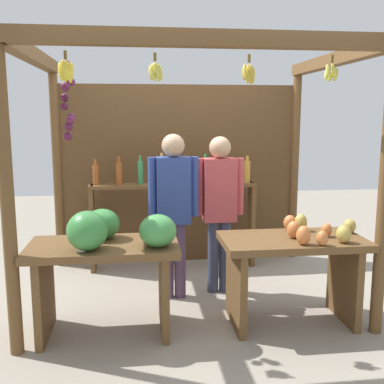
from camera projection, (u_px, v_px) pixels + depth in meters
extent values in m
plane|color=gray|center=(190.00, 292.00, 4.61)|extent=(12.00, 12.00, 0.00)
cylinder|color=brown|center=(7.00, 199.00, 3.23)|extent=(0.10, 0.10, 2.36)
cylinder|color=brown|center=(57.00, 167.00, 5.26)|extent=(0.10, 0.10, 2.36)
cylinder|color=brown|center=(295.00, 164.00, 5.60)|extent=(0.10, 0.10, 2.36)
cube|color=brown|center=(206.00, 38.00, 3.21)|extent=(2.95, 0.12, 0.12)
cube|color=brown|center=(31.00, 55.00, 4.06)|extent=(0.12, 2.17, 0.12)
cube|color=brown|center=(335.00, 59.00, 4.40)|extent=(0.12, 2.17, 0.12)
cube|color=#52381E|center=(179.00, 175.00, 5.47)|extent=(2.85, 0.04, 2.13)
cylinder|color=brown|center=(155.00, 57.00, 3.36)|extent=(0.02, 0.02, 0.06)
ellipsoid|color=#D1CC4C|center=(158.00, 71.00, 3.38)|extent=(0.04, 0.06, 0.12)
ellipsoid|color=#D1CC4C|center=(160.00, 74.00, 3.41)|extent=(0.05, 0.05, 0.12)
ellipsoid|color=#D1CC4C|center=(156.00, 73.00, 3.41)|extent=(0.07, 0.04, 0.12)
ellipsoid|color=#D1CC4C|center=(153.00, 70.00, 3.39)|extent=(0.06, 0.05, 0.13)
ellipsoid|color=#D1CC4C|center=(152.00, 71.00, 3.38)|extent=(0.06, 0.07, 0.13)
ellipsoid|color=#D1CC4C|center=(151.00, 73.00, 3.36)|extent=(0.04, 0.05, 0.12)
ellipsoid|color=#D1CC4C|center=(153.00, 74.00, 3.34)|extent=(0.08, 0.06, 0.13)
ellipsoid|color=#D1CC4C|center=(157.00, 70.00, 3.34)|extent=(0.06, 0.04, 0.12)
ellipsoid|color=#D1CC4C|center=(160.00, 72.00, 3.36)|extent=(0.06, 0.07, 0.13)
cylinder|color=brown|center=(249.00, 58.00, 3.44)|extent=(0.02, 0.02, 0.06)
ellipsoid|color=gold|center=(253.00, 76.00, 3.46)|extent=(0.04, 0.05, 0.13)
ellipsoid|color=gold|center=(250.00, 76.00, 3.49)|extent=(0.08, 0.07, 0.13)
ellipsoid|color=gold|center=(247.00, 72.00, 3.48)|extent=(0.08, 0.05, 0.13)
ellipsoid|color=gold|center=(244.00, 72.00, 3.47)|extent=(0.04, 0.05, 0.13)
ellipsoid|color=gold|center=(246.00, 74.00, 3.44)|extent=(0.06, 0.07, 0.13)
ellipsoid|color=gold|center=(249.00, 76.00, 3.44)|extent=(0.06, 0.04, 0.13)
ellipsoid|color=gold|center=(252.00, 73.00, 3.44)|extent=(0.06, 0.05, 0.13)
cylinder|color=brown|center=(65.00, 55.00, 3.25)|extent=(0.02, 0.02, 0.06)
ellipsoid|color=yellow|center=(70.00, 72.00, 3.27)|extent=(0.04, 0.09, 0.15)
ellipsoid|color=yellow|center=(71.00, 73.00, 3.30)|extent=(0.06, 0.07, 0.15)
ellipsoid|color=yellow|center=(67.00, 73.00, 3.29)|extent=(0.07, 0.04, 0.15)
ellipsoid|color=yellow|center=(64.00, 71.00, 3.29)|extent=(0.07, 0.05, 0.15)
ellipsoid|color=yellow|center=(63.00, 71.00, 3.27)|extent=(0.06, 0.08, 0.15)
ellipsoid|color=yellow|center=(61.00, 72.00, 3.25)|extent=(0.06, 0.09, 0.15)
ellipsoid|color=yellow|center=(64.00, 70.00, 3.25)|extent=(0.06, 0.05, 0.15)
ellipsoid|color=yellow|center=(66.00, 70.00, 3.24)|extent=(0.07, 0.04, 0.15)
ellipsoid|color=yellow|center=(68.00, 71.00, 3.25)|extent=(0.06, 0.06, 0.15)
cylinder|color=brown|center=(332.00, 59.00, 3.48)|extent=(0.02, 0.02, 0.06)
ellipsoid|color=#D1CC4C|center=(336.00, 75.00, 3.51)|extent=(0.04, 0.06, 0.11)
ellipsoid|color=#D1CC4C|center=(331.00, 75.00, 3.54)|extent=(0.06, 0.05, 0.11)
ellipsoid|color=#D1CC4C|center=(327.00, 74.00, 3.52)|extent=(0.05, 0.06, 0.11)
ellipsoid|color=#D1CC4C|center=(328.00, 71.00, 3.47)|extent=(0.05, 0.06, 0.11)
ellipsoid|color=#D1CC4C|center=(334.00, 70.00, 3.47)|extent=(0.07, 0.05, 0.11)
cylinder|color=#4C422D|center=(67.00, 91.00, 3.44)|extent=(0.01, 0.01, 0.55)
sphere|color=#511938|center=(67.00, 65.00, 3.42)|extent=(0.07, 0.07, 0.07)
sphere|color=#601E42|center=(69.00, 72.00, 3.43)|extent=(0.06, 0.06, 0.06)
sphere|color=#601E42|center=(71.00, 82.00, 3.45)|extent=(0.06, 0.06, 0.06)
sphere|color=#511938|center=(65.00, 87.00, 3.40)|extent=(0.07, 0.07, 0.07)
sphere|color=#47142D|center=(65.00, 98.00, 3.47)|extent=(0.07, 0.07, 0.07)
sphere|color=#47142D|center=(64.00, 107.00, 3.45)|extent=(0.06, 0.06, 0.06)
sphere|color=#601E42|center=(71.00, 117.00, 3.48)|extent=(0.06, 0.06, 0.06)
sphere|color=#511938|center=(69.00, 127.00, 3.47)|extent=(0.07, 0.07, 0.07)
sphere|color=#601E42|center=(70.00, 120.00, 3.45)|extent=(0.06, 0.06, 0.06)
sphere|color=#511938|center=(68.00, 136.00, 3.49)|extent=(0.07, 0.07, 0.07)
cube|color=brown|center=(103.00, 247.00, 3.63)|extent=(1.20, 0.64, 0.06)
cube|color=brown|center=(44.00, 295.00, 3.64)|extent=(0.06, 0.58, 0.69)
cube|color=brown|center=(164.00, 289.00, 3.75)|extent=(0.06, 0.58, 0.69)
ellipsoid|color=#429347|center=(158.00, 231.00, 3.53)|extent=(0.41, 0.41, 0.26)
ellipsoid|color=#38843D|center=(87.00, 231.00, 3.43)|extent=(0.42, 0.42, 0.30)
ellipsoid|color=#38843D|center=(102.00, 224.00, 3.76)|extent=(0.33, 0.33, 0.25)
cylinder|color=white|center=(82.00, 245.00, 3.43)|extent=(0.07, 0.07, 0.09)
cube|color=brown|center=(293.00, 241.00, 3.82)|extent=(1.20, 0.64, 0.06)
cube|color=brown|center=(236.00, 286.00, 3.83)|extent=(0.06, 0.58, 0.69)
cube|color=brown|center=(344.00, 281.00, 3.94)|extent=(0.06, 0.58, 0.69)
ellipsoid|color=#CC7038|center=(322.00, 238.00, 3.57)|extent=(0.11, 0.11, 0.12)
ellipsoid|color=#CC7038|center=(294.00, 230.00, 3.79)|extent=(0.15, 0.15, 0.15)
ellipsoid|color=#B79E47|center=(350.00, 226.00, 3.96)|extent=(0.12, 0.12, 0.13)
ellipsoid|color=#CC7038|center=(326.00, 230.00, 3.83)|extent=(0.12, 0.12, 0.12)
ellipsoid|color=#B79E47|center=(301.00, 222.00, 4.03)|extent=(0.14, 0.14, 0.15)
ellipsoid|color=#B79E47|center=(344.00, 234.00, 3.65)|extent=(0.16, 0.16, 0.14)
ellipsoid|color=#CC7038|center=(290.00, 223.00, 4.05)|extent=(0.16, 0.16, 0.14)
ellipsoid|color=#CC7038|center=(303.00, 235.00, 3.59)|extent=(0.13, 0.13, 0.15)
cube|color=brown|center=(92.00, 228.00, 5.17)|extent=(0.05, 0.20, 1.00)
cube|color=brown|center=(251.00, 224.00, 5.39)|extent=(0.05, 0.20, 1.00)
cube|color=brown|center=(173.00, 185.00, 5.20)|extent=(1.85, 0.22, 0.04)
cylinder|color=#994C1E|center=(96.00, 175.00, 5.07)|extent=(0.07, 0.07, 0.23)
cylinder|color=#994C1E|center=(95.00, 162.00, 5.05)|extent=(0.03, 0.03, 0.06)
cylinder|color=#994C1E|center=(119.00, 173.00, 5.10)|extent=(0.07, 0.07, 0.26)
cylinder|color=#994C1E|center=(119.00, 159.00, 5.07)|extent=(0.03, 0.03, 0.06)
cylinder|color=#338C4C|center=(140.00, 173.00, 5.13)|extent=(0.06, 0.06, 0.26)
cylinder|color=#338C4C|center=(140.00, 158.00, 5.10)|extent=(0.03, 0.03, 0.06)
cylinder|color=#D8B266|center=(162.00, 171.00, 5.15)|extent=(0.06, 0.06, 0.29)
cylinder|color=#D8B266|center=(162.00, 156.00, 5.13)|extent=(0.03, 0.03, 0.06)
cylinder|color=#D8B266|center=(184.00, 173.00, 5.19)|extent=(0.06, 0.06, 0.24)
cylinder|color=#D8B266|center=(184.00, 160.00, 5.16)|extent=(0.03, 0.03, 0.06)
cylinder|color=#338C4C|center=(205.00, 171.00, 5.21)|extent=(0.06, 0.06, 0.28)
cylinder|color=#338C4C|center=(205.00, 156.00, 5.19)|extent=(0.03, 0.03, 0.06)
cylinder|color=#D8B266|center=(227.00, 173.00, 5.25)|extent=(0.07, 0.07, 0.23)
cylinder|color=#D8B266|center=(227.00, 160.00, 5.22)|extent=(0.03, 0.03, 0.06)
cylinder|color=gold|center=(247.00, 172.00, 5.27)|extent=(0.07, 0.07, 0.25)
cylinder|color=gold|center=(247.00, 158.00, 5.25)|extent=(0.03, 0.03, 0.06)
cylinder|color=#543D5D|center=(168.00, 260.00, 4.42)|extent=(0.11, 0.11, 0.75)
cylinder|color=#543D5D|center=(180.00, 260.00, 4.43)|extent=(0.11, 0.11, 0.75)
cube|color=#2D428C|center=(173.00, 190.00, 4.31)|extent=(0.32, 0.19, 0.63)
cylinder|color=#2D428C|center=(152.00, 187.00, 4.28)|extent=(0.08, 0.08, 0.57)
cylinder|color=#2D428C|center=(194.00, 187.00, 4.33)|extent=(0.08, 0.08, 0.57)
sphere|color=tan|center=(173.00, 145.00, 4.24)|extent=(0.22, 0.22, 0.22)
cylinder|color=#363B54|center=(213.00, 256.00, 4.57)|extent=(0.11, 0.11, 0.74)
cylinder|color=#363B54|center=(225.00, 256.00, 4.58)|extent=(0.11, 0.11, 0.74)
cube|color=#BF474C|center=(220.00, 190.00, 4.46)|extent=(0.32, 0.19, 0.62)
cylinder|color=#BF474C|center=(199.00, 187.00, 4.43)|extent=(0.08, 0.08, 0.56)
cylinder|color=#BF474C|center=(240.00, 186.00, 4.48)|extent=(0.08, 0.08, 0.56)
sphere|color=tan|center=(220.00, 147.00, 4.39)|extent=(0.21, 0.21, 0.21)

